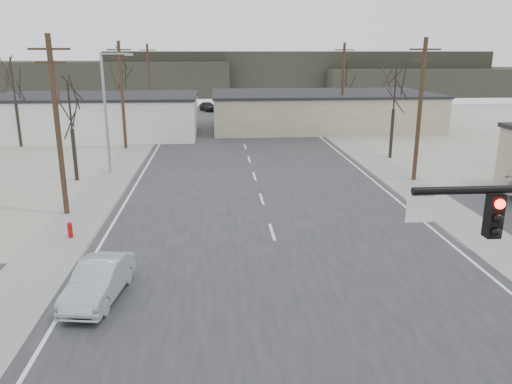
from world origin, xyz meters
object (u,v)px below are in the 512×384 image
fire_hydrant (70,230)px  car_far_b (208,106)px  car_far_a (231,117)px  sedan_crossing (99,281)px

fire_hydrant → car_far_b: car_far_b is taller
fire_hydrant → car_far_b: bearing=83.5°
fire_hydrant → car_far_a: size_ratio=0.18×
car_far_a → car_far_b: bearing=-82.4°
fire_hydrant → car_far_a: 42.31m
car_far_b → sedan_crossing: bearing=-116.7°
car_far_a → car_far_b: (-3.17, 13.42, 0.02)m
fire_hydrant → car_far_b: 55.02m
car_far_a → car_far_b: 13.79m
sedan_crossing → car_far_a: bearing=90.8°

